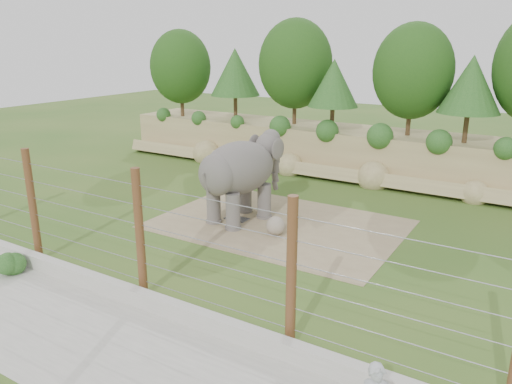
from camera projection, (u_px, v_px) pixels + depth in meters
The scene contains 10 objects.
ground at pixel (228, 246), 18.82m from camera, with size 90.00×90.00×0.00m, color #345F20.
back_embankment at pixel (365, 105), 27.70m from camera, with size 30.00×5.52×8.77m.
dirt_patch at pixel (278, 224), 21.01m from camera, with size 10.00×7.00×0.02m, color #917A5A.
drain_grate at pixel (237, 219), 21.57m from camera, with size 1.00×0.60×0.03m, color #262628.
elephant at pixel (239, 180), 20.97m from camera, with size 1.90×4.44×3.59m, color #67605B, non-canonical shape.
stone_ball at pixel (276, 226), 19.74m from camera, with size 0.75×0.75×0.75m, color gray.
retaining_wall at pixel (132, 295), 14.67m from camera, with size 26.00×0.35×0.50m, color #AAA79F.
walkway at pixel (77, 335), 13.11m from camera, with size 26.00×4.00×0.01m, color #AAA79F.
barrier_fence at pixel (140, 234), 14.57m from camera, with size 20.26×0.26×4.00m.
walkway_shrub at pixel (7, 263), 16.41m from camera, with size 0.77×0.77×0.77m, color #1F531D.
Camera 1 is at (10.01, -14.28, 7.43)m, focal length 35.00 mm.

